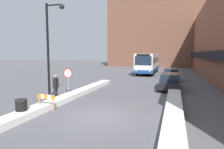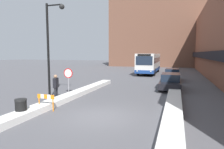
# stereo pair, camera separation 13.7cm
# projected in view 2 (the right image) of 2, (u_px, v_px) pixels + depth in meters

# --- Properties ---
(ground_plane) EXTENTS (160.00, 160.00, 0.00)m
(ground_plane) POSITION_uv_depth(u_px,v_px,m) (100.00, 116.00, 10.34)
(ground_plane) COLOR #515156
(building_row_right) EXTENTS (5.50, 60.00, 10.64)m
(building_row_right) POSITION_uv_depth(u_px,v_px,m) (222.00, 40.00, 29.41)
(building_row_right) COLOR brown
(building_row_right) RESTS_ON ground_plane
(building_backdrop_far) EXTENTS (26.00, 8.00, 17.13)m
(building_backdrop_far) POSITION_uv_depth(u_px,v_px,m) (163.00, 32.00, 50.23)
(building_backdrop_far) COLOR brown
(building_backdrop_far) RESTS_ON ground_plane
(snow_bank_left) EXTENTS (0.90, 14.50, 0.35)m
(snow_bank_left) POSITION_uv_depth(u_px,v_px,m) (75.00, 94.00, 15.15)
(snow_bank_left) COLOR silver
(snow_bank_left) RESTS_ON ground_plane
(snow_bank_right) EXTENTS (0.90, 15.06, 0.42)m
(snow_bank_right) POSITION_uv_depth(u_px,v_px,m) (174.00, 102.00, 12.65)
(snow_bank_right) COLOR silver
(snow_bank_right) RESTS_ON ground_plane
(city_bus) EXTENTS (2.67, 10.52, 3.23)m
(city_bus) POSITION_uv_depth(u_px,v_px,m) (149.00, 63.00, 32.35)
(city_bus) COLOR silver
(city_bus) RESTS_ON ground_plane
(parked_car_front) EXTENTS (1.87, 4.86, 1.43)m
(parked_car_front) POSITION_uv_depth(u_px,v_px,m) (171.00, 81.00, 18.33)
(parked_car_front) COLOR black
(parked_car_front) RESTS_ON ground_plane
(parked_car_middle) EXTENTS (1.82, 4.29, 1.46)m
(parked_car_middle) POSITION_uv_depth(u_px,v_px,m) (172.00, 75.00, 23.92)
(parked_car_middle) COLOR navy
(parked_car_middle) RESTS_ON ground_plane
(stop_sign) EXTENTS (0.76, 0.08, 2.10)m
(stop_sign) POSITION_uv_depth(u_px,v_px,m) (68.00, 76.00, 15.61)
(stop_sign) COLOR gray
(stop_sign) RESTS_ON ground_plane
(street_lamp) EXTENTS (1.46, 0.36, 6.71)m
(street_lamp) POSITION_uv_depth(u_px,v_px,m) (51.00, 41.00, 14.02)
(street_lamp) COLOR black
(street_lamp) RESTS_ON ground_plane
(pedestrian) EXTENTS (0.29, 0.58, 1.79)m
(pedestrian) POSITION_uv_depth(u_px,v_px,m) (56.00, 85.00, 13.92)
(pedestrian) COLOR #232328
(pedestrian) RESTS_ON ground_plane
(trash_bin) EXTENTS (0.59, 0.59, 0.95)m
(trash_bin) POSITION_uv_depth(u_px,v_px,m) (21.00, 108.00, 10.18)
(trash_bin) COLOR black
(trash_bin) RESTS_ON ground_plane
(construction_barricade) EXTENTS (1.10, 0.06, 0.94)m
(construction_barricade) POSITION_uv_depth(u_px,v_px,m) (46.00, 99.00, 11.32)
(construction_barricade) COLOR orange
(construction_barricade) RESTS_ON ground_plane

